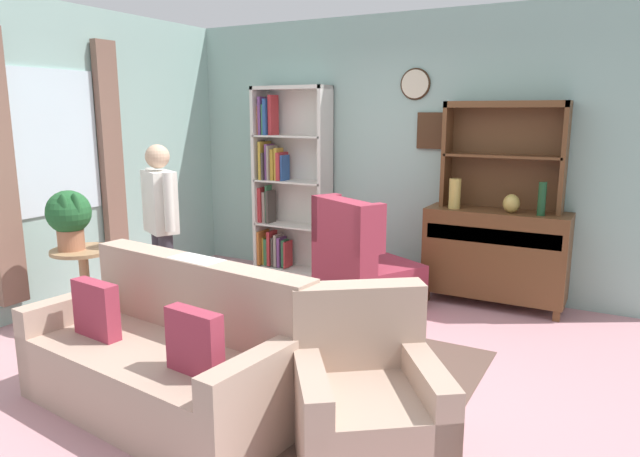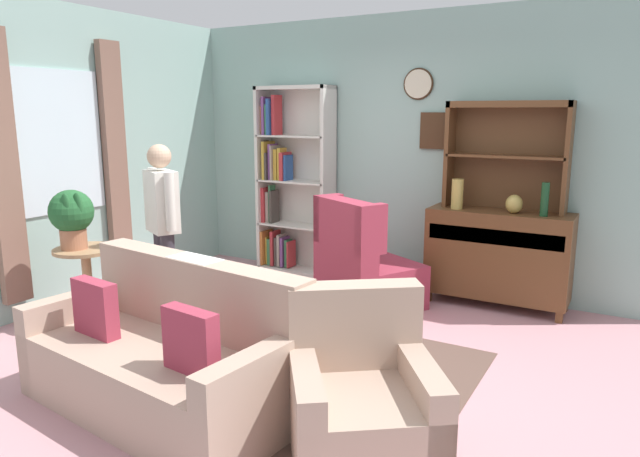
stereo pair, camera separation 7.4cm
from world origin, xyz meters
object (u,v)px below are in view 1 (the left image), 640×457
(couch_floral, at_px, (168,360))
(book_stack, at_px, (257,296))
(sideboard_hutch, at_px, (505,141))
(vase_round, at_px, (511,203))
(plant_stand, at_px, (85,279))
(potted_plant_large, at_px, (69,216))
(bottle_wine, at_px, (542,199))
(person_reading, at_px, (161,222))
(vase_tall, at_px, (455,194))
(armchair_floral, at_px, (366,404))
(sideboard, at_px, (495,253))
(potted_plant_small, at_px, (140,302))
(bookshelf, at_px, (286,183))
(wingback_chair, at_px, (361,268))
(coffee_table, at_px, (248,307))

(couch_floral, relative_size, book_stack, 10.46)
(sideboard_hutch, height_order, vase_round, sideboard_hutch)
(plant_stand, relative_size, potted_plant_large, 1.38)
(bottle_wine, relative_size, person_reading, 0.19)
(book_stack, bearing_deg, vase_tall, 64.37)
(vase_round, relative_size, armchair_floral, 0.16)
(sideboard, bearing_deg, vase_tall, -168.37)
(couch_floral, relative_size, armchair_floral, 1.76)
(armchair_floral, bearing_deg, bottle_wine, 80.45)
(potted_plant_small, bearing_deg, vase_round, 35.35)
(sideboard_hutch, relative_size, couch_floral, 0.58)
(armchair_floral, bearing_deg, sideboard, 88.61)
(vase_tall, distance_m, book_stack, 2.24)
(book_stack, bearing_deg, armchair_floral, -32.00)
(potted_plant_small, bearing_deg, person_reading, 29.94)
(armchair_floral, relative_size, person_reading, 0.69)
(bookshelf, distance_m, person_reading, 1.97)
(vase_round, bearing_deg, wingback_chair, -153.35)
(sideboard_hutch, bearing_deg, person_reading, -140.24)
(armchair_floral, bearing_deg, potted_plant_large, 170.50)
(coffee_table, bearing_deg, plant_stand, -170.21)
(sideboard_hutch, distance_m, vase_round, 0.60)
(person_reading, relative_size, book_stack, 8.65)
(person_reading, distance_m, coffee_table, 1.13)
(bookshelf, distance_m, plant_stand, 2.48)
(sideboard, distance_m, potted_plant_small, 3.28)
(vase_round, xyz_separation_m, coffee_table, (-1.55, -1.93, -0.65))
(sideboard_hutch, height_order, coffee_table, sideboard_hutch)
(vase_tall, bearing_deg, bottle_wine, -0.66)
(person_reading, xyz_separation_m, book_stack, (1.07, -0.14, -0.44))
(sideboard_hutch, relative_size, plant_stand, 1.60)
(plant_stand, xyz_separation_m, book_stack, (1.61, 0.23, 0.04))
(wingback_chair, distance_m, plant_stand, 2.44)
(sideboard, relative_size, wingback_chair, 1.21)
(sideboard_hutch, bearing_deg, couch_floral, -113.92)
(potted_plant_small, bearing_deg, plant_stand, -142.42)
(bookshelf, bearing_deg, book_stack, -63.39)
(sideboard, bearing_deg, plant_stand, -142.38)
(wingback_chair, relative_size, book_stack, 5.97)
(sideboard_hutch, distance_m, person_reading, 3.18)
(vase_round, distance_m, wingback_chair, 1.49)
(potted_plant_small, bearing_deg, sideboard, 37.62)
(potted_plant_small, bearing_deg, wingback_chair, 41.22)
(sideboard_hutch, bearing_deg, bookshelf, -179.39)
(sideboard_hutch, xyz_separation_m, vase_tall, (-0.39, -0.19, -0.50))
(sideboard_hutch, xyz_separation_m, bottle_wine, (0.39, -0.20, -0.49))
(sideboard, relative_size, armchair_floral, 1.21)
(sideboard_hutch, relative_size, vase_round, 6.47)
(vase_round, relative_size, bottle_wine, 0.57)
(bookshelf, xyz_separation_m, potted_plant_small, (-0.21, -2.08, -0.83))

